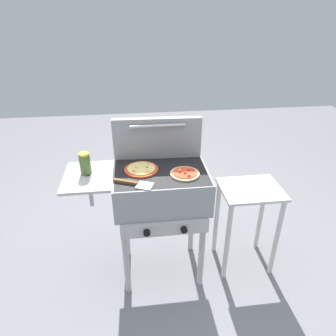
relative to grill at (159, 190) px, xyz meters
The scene contains 8 objects.
ground_plane 0.76m from the grill, 17.39° to the left, with size 8.00×8.00×0.00m, color gray.
grill is the anchor object (origin of this frame).
grill_lid_open 0.37m from the grill, 86.33° to the left, with size 0.63×0.09×0.30m.
pizza_pepperoni 0.24m from the grill, 20.60° to the right, with size 0.19×0.19×0.04m.
pizza_cheese 0.19m from the grill, 165.49° to the left, with size 0.23×0.23×0.03m.
sauce_jar 0.53m from the grill, behind, with size 0.07×0.07×0.15m.
spatula 0.27m from the grill, 139.88° to the right, with size 0.26×0.15×0.02m.
prep_table 0.72m from the grill, ahead, with size 0.44×0.36×0.71m.
Camera 1 is at (-0.17, -1.79, 1.90)m, focal length 32.64 mm.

